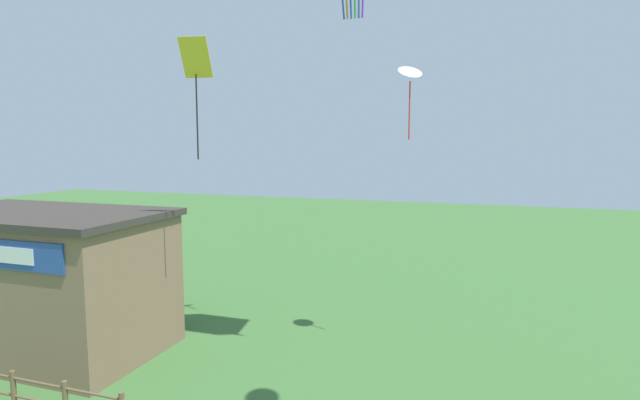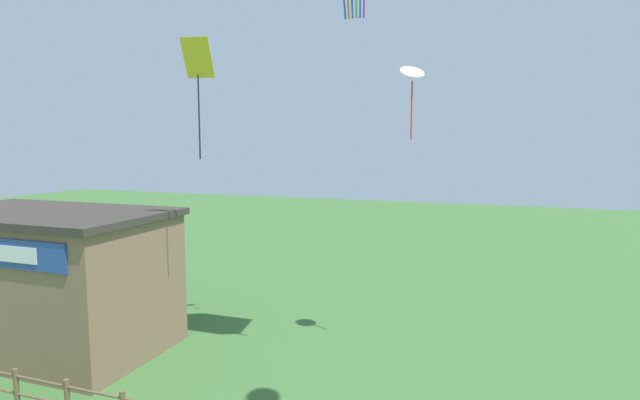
# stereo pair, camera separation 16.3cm
# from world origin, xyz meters

# --- Properties ---
(seaside_building) EXTENTS (9.03, 5.11, 5.03)m
(seaside_building) POSITION_xyz_m (-11.28, 9.58, 2.53)
(seaside_building) COLOR #84664C
(seaside_building) RESTS_ON ground_plane
(kite_white_delta) EXTENTS (1.09, 1.06, 2.53)m
(kite_white_delta) POSITION_xyz_m (1.28, 13.31, 9.69)
(kite_white_delta) COLOR white
(kite_yellow_diamond) EXTENTS (1.00, 0.68, 3.80)m
(kite_yellow_diamond) POSITION_xyz_m (-4.99, 10.22, 9.71)
(kite_yellow_diamond) COLOR yellow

